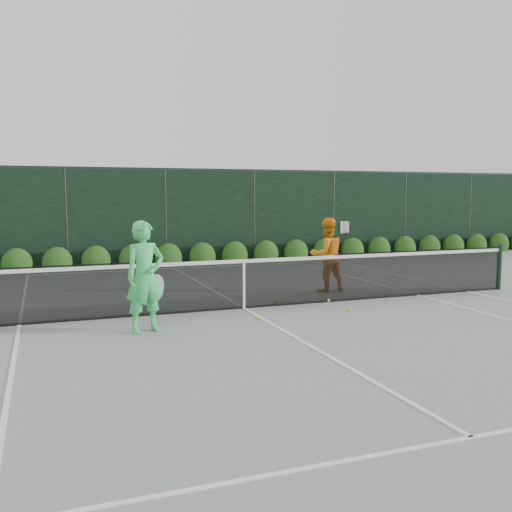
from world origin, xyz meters
name	(u,v)px	position (x,y,z in m)	size (l,w,h in m)	color
ground	(244,308)	(0.00, 0.00, 0.00)	(80.00, 80.00, 0.00)	gray
tennis_net	(243,282)	(-0.02, 0.00, 0.53)	(12.90, 0.10, 1.07)	#11331D
player_woman	(145,277)	(-2.14, -1.22, 0.91)	(0.76, 0.61, 1.83)	#3CCE69
player_man	(327,255)	(2.45, 1.20, 0.85)	(0.91, 0.67, 1.70)	orange
court_lines	(244,308)	(0.00, 0.00, 0.01)	(11.03, 23.83, 0.01)	white
windscreen_fence	(303,244)	(0.00, -2.71, 1.51)	(32.00, 21.07, 3.06)	black
hedge_row	(168,258)	(0.00, 7.15, 0.23)	(31.66, 0.65, 0.94)	#11380F
tennis_balls	(304,307)	(1.09, -0.45, 0.03)	(2.03, 1.27, 0.07)	#B4E332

